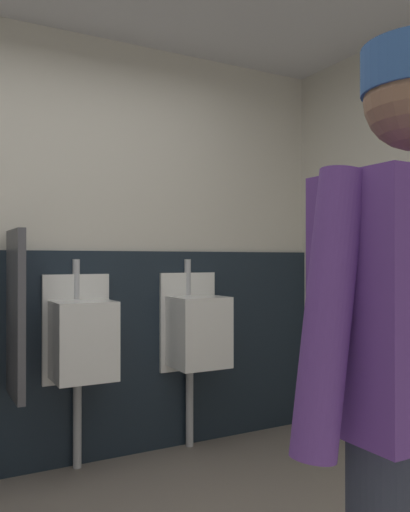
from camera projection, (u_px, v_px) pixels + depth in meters
wall_back at (27, 247)px, 3.09m from camera, size 4.65×0.12×2.63m
wainscot_band_back at (29, 362)px, 3.02m from camera, size 4.05×0.03×1.29m
urinal_middle at (81, 339)px, 3.03m from camera, size 0.40×0.34×1.24m
urinal_right at (196, 330)px, 3.39m from camera, size 0.40×0.34×1.24m
privacy_divider_panel at (16, 314)px, 2.79m from camera, size 0.04×0.40×0.90m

